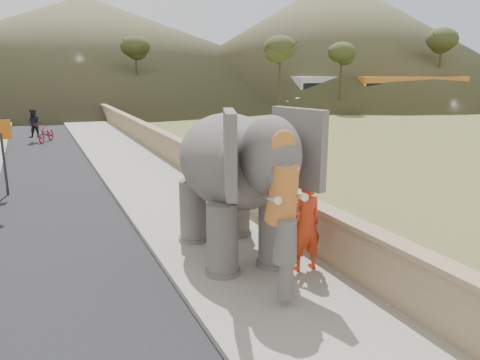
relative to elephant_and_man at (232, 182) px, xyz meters
name	(u,v)px	position (x,y,z in m)	size (l,w,h in m)	color
walkway	(162,192)	(-0.02, 5.67, -1.60)	(3.00, 120.00, 0.15)	#9E9687
parapet	(210,173)	(1.63, 5.67, -1.13)	(0.30, 120.00, 1.10)	tan
signboard	(2,144)	(-4.52, 7.51, -0.04)	(0.60, 0.08, 2.40)	#2D2D33
distant_car	(306,103)	(19.78, 28.80, -0.96)	(1.70, 4.23, 1.44)	#BABAC2
bus_white	(346,92)	(25.17, 30.01, -0.13)	(2.50, 11.00, 3.10)	silver
bus_orange	(410,93)	(30.23, 26.70, -0.13)	(2.50, 11.00, 3.10)	orange
hill_right	(335,37)	(35.98, 47.67, 6.32)	(56.00, 56.00, 16.00)	brown
hill_far	(87,46)	(4.98, 65.67, 5.32)	(80.00, 80.00, 14.00)	brown
elephant_and_man	(232,182)	(0.00, 0.00, 0.00)	(2.42, 4.32, 3.08)	slate
motorcyclist	(41,130)	(-3.15, 18.74, -0.98)	(1.67, 1.88, 1.83)	maroon
trees	(119,69)	(1.64, 21.50, 2.21)	(47.84, 44.19, 9.18)	#473828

